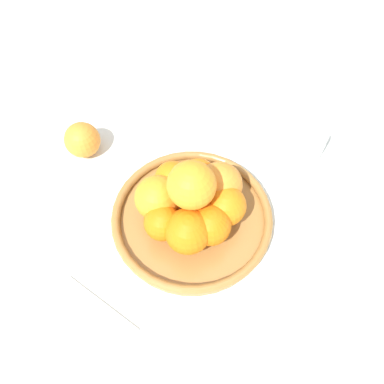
% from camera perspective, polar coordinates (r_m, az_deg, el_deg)
% --- Properties ---
extents(ground_plane, '(4.00, 4.00, 0.00)m').
position_cam_1_polar(ground_plane, '(0.71, -0.00, -4.39)').
color(ground_plane, silver).
extents(fruit_bowl, '(0.30, 0.30, 0.03)m').
position_cam_1_polar(fruit_bowl, '(0.70, -0.00, -3.80)').
color(fruit_bowl, '#A57238').
rests_on(fruit_bowl, ground_plane).
extents(orange_pile, '(0.19, 0.20, 0.14)m').
position_cam_1_polar(orange_pile, '(0.64, 0.06, -1.25)').
color(orange_pile, orange).
rests_on(orange_pile, fruit_bowl).
extents(stray_orange, '(0.07, 0.07, 0.07)m').
position_cam_1_polar(stray_orange, '(0.81, -16.36, 7.62)').
color(stray_orange, orange).
rests_on(stray_orange, ground_plane).
extents(drinking_glass, '(0.07, 0.07, 0.09)m').
position_cam_1_polar(drinking_glass, '(0.80, 17.07, 7.30)').
color(drinking_glass, silver).
rests_on(drinking_glass, ground_plane).
extents(napkin_folded, '(0.21, 0.21, 0.01)m').
position_cam_1_polar(napkin_folded, '(0.66, -18.22, -20.94)').
color(napkin_folded, white).
rests_on(napkin_folded, ground_plane).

